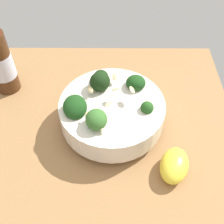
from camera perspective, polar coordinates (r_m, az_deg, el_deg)
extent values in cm
cube|color=#996D42|center=(59.19, -4.15, -6.76)|extent=(60.65, 60.65, 4.00)
cylinder|color=silver|center=(59.16, 0.00, -2.01)|extent=(11.42, 11.42, 1.63)
cylinder|color=silver|center=(56.65, 0.00, 0.05)|extent=(20.76, 20.76, 4.88)
cylinder|color=beige|center=(55.12, 0.00, 1.43)|extent=(17.80, 17.80, 0.80)
cylinder|color=#4A8F3C|center=(58.10, -2.38, 4.79)|extent=(1.84, 1.93, 1.42)
ellipsoid|color=black|center=(56.82, -2.44, 6.12)|extent=(6.10, 6.36, 5.40)
cylinder|color=#589D47|center=(60.09, -2.20, 5.69)|extent=(1.99, 1.78, 1.77)
ellipsoid|color=black|center=(58.87, -2.25, 6.96)|extent=(4.14, 3.45, 3.51)
cylinder|color=#2F662B|center=(51.89, -3.06, -2.93)|extent=(1.90, 2.13, 1.86)
ellipsoid|color=#386B2B|center=(50.29, -3.15, -1.49)|extent=(4.64, 4.72, 4.20)
cylinder|color=#2F662B|center=(59.55, -1.94, 5.55)|extent=(1.08, 0.99, 1.06)
ellipsoid|color=black|center=(58.68, -1.97, 6.44)|extent=(3.41, 3.79, 3.43)
cylinder|color=#4A8F3C|center=(54.69, -7.24, -0.31)|extent=(2.15, 2.35, 1.61)
ellipsoid|color=#194216|center=(53.28, -7.43, 1.00)|extent=(6.15, 5.17, 4.77)
cylinder|color=#4A8F3C|center=(58.98, 4.69, 4.77)|extent=(1.92, 1.80, 1.41)
ellipsoid|color=#194216|center=(57.92, 4.78, 5.85)|extent=(6.03, 5.41, 4.42)
cylinder|color=#3C7A32|center=(54.79, 6.93, -0.01)|extent=(1.58, 1.51, 1.16)
ellipsoid|color=#23511C|center=(53.85, 7.06, 0.86)|extent=(3.29, 3.53, 3.00)
ellipsoid|color=#DBBC84|center=(55.60, -4.85, 4.47)|extent=(2.06, 1.75, 0.86)
ellipsoid|color=#DBBC84|center=(53.72, 4.04, 4.46)|extent=(2.03, 1.52, 0.84)
ellipsoid|color=#DBBC84|center=(50.96, -0.53, 1.67)|extent=(1.97, 2.03, 0.47)
ellipsoid|color=#DBBC84|center=(50.69, -5.06, -0.77)|extent=(2.06, 1.65, 0.65)
ellipsoid|color=#DBBC84|center=(49.87, -2.20, -3.12)|extent=(1.90, 2.00, 1.03)
ellipsoid|color=#DBBC84|center=(53.70, 0.76, 4.58)|extent=(1.45, 2.04, 1.39)
ellipsoid|color=#DBBC84|center=(58.10, 0.57, 7.11)|extent=(1.86, 1.10, 0.86)
ellipsoid|color=yellow|center=(53.22, 12.37, -10.41)|extent=(8.79, 7.25, 3.90)
cylinder|color=#472814|center=(66.87, -21.44, 9.09)|extent=(5.27, 5.27, 14.57)
cylinder|color=silver|center=(67.22, -21.30, 8.72)|extent=(5.38, 5.38, 5.76)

